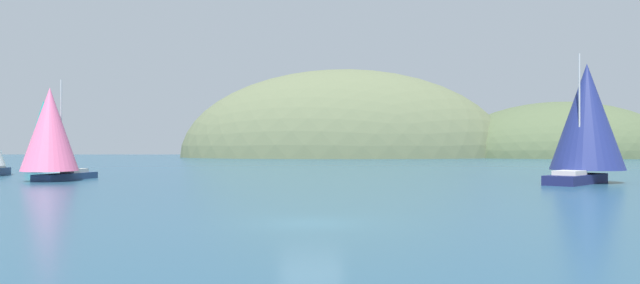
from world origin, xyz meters
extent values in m
plane|color=navy|center=(0.00, 0.00, 0.00)|extent=(360.00, 360.00, 0.00)
ellipsoid|color=#4C5B3D|center=(60.00, 135.00, 0.00)|extent=(57.84, 44.00, 28.07)
ellipsoid|color=#5B6647|center=(5.00, 135.00, 0.00)|extent=(83.04, 44.00, 44.53)
cube|color=#191E4C|center=(20.82, 25.96, 0.38)|extent=(7.12, 7.65, 0.76)
cube|color=beige|center=(19.87, 24.87, 0.94)|extent=(3.09, 3.16, 0.36)
cylinder|color=#B2B2B7|center=(21.35, 26.56, 5.71)|extent=(0.14, 0.14, 9.89)
cone|color=navy|center=(22.51, 27.89, 5.53)|extent=(8.55, 8.55, 8.93)
cube|color=white|center=(-32.03, 49.40, 0.34)|extent=(6.72, 6.02, 0.69)
cube|color=beige|center=(-31.03, 48.56, 0.87)|extent=(2.65, 2.53, 0.36)
cylinder|color=#B2B2B7|center=(-32.59, 49.86, 4.86)|extent=(0.14, 0.14, 8.34)
cone|color=teal|center=(-33.82, 50.88, 4.75)|extent=(6.26, 6.26, 7.53)
cube|color=navy|center=(-22.99, 31.46, 0.29)|extent=(3.42, 7.38, 0.58)
cube|color=beige|center=(-22.70, 32.72, 0.76)|extent=(1.91, 2.55, 0.36)
cylinder|color=#B2B2B7|center=(-23.14, 30.77, 4.79)|extent=(0.14, 0.14, 8.41)
cone|color=pink|center=(-23.49, 29.23, 4.52)|extent=(5.77, 5.77, 7.27)
camera|label=1|loc=(0.64, -25.39, 3.16)|focal=35.48mm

